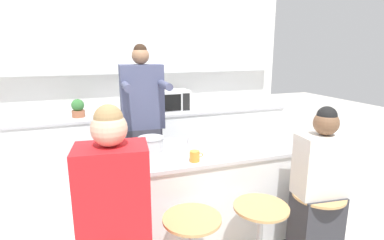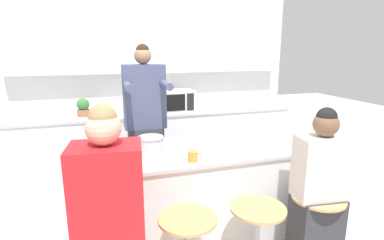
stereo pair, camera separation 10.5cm
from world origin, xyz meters
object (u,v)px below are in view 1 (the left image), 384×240
at_px(person_wrapped_blanket, 116,228).
at_px(person_cooking, 143,133).
at_px(kitchen_island, 195,195).
at_px(bar_stool_center_right, 259,240).
at_px(person_seated_near, 318,198).
at_px(potted_plant, 78,108).
at_px(cooking_pot, 151,144).
at_px(microwave, 169,101).
at_px(fruit_bowl, 239,138).
at_px(coffee_cup_near, 195,156).
at_px(bar_stool_rightmost, 316,226).

bearing_deg(person_wrapped_blanket, person_cooking, 79.06).
height_order(kitchen_island, bar_stool_center_right, kitchen_island).
bearing_deg(person_seated_near, potted_plant, 134.29).
xyz_separation_m(bar_stool_center_right, person_cooking, (-0.59, 1.38, 0.52)).
bearing_deg(person_wrapped_blanket, potted_plant, 102.14).
bearing_deg(potted_plant, person_cooking, -54.38).
distance_m(bar_stool_center_right, potted_plant, 2.69).
bearing_deg(kitchen_island, potted_plant, 121.22).
height_order(person_wrapped_blanket, cooking_pot, person_wrapped_blanket).
distance_m(person_cooking, potted_plant, 1.13).
bearing_deg(kitchen_island, person_cooking, 114.84).
xyz_separation_m(bar_stool_center_right, microwave, (-0.06, 2.26, 0.70)).
relative_size(person_cooking, microwave, 3.37).
distance_m(kitchen_island, fruit_bowl, 0.69).
distance_m(person_cooking, cooking_pot, 0.61).
xyz_separation_m(kitchen_island, coffee_cup_near, (-0.10, -0.28, 0.49)).
height_order(bar_stool_rightmost, person_seated_near, person_seated_near).
height_order(kitchen_island, fruit_bowl, fruit_bowl).
relative_size(person_cooking, person_seated_near, 1.34).
xyz_separation_m(bar_stool_rightmost, person_cooking, (-1.11, 1.38, 0.52)).
height_order(coffee_cup_near, potted_plant, potted_plant).
height_order(kitchen_island, potted_plant, potted_plant).
bearing_deg(cooking_pot, coffee_cup_near, -54.45).
bearing_deg(bar_stool_center_right, coffee_cup_near, 132.23).
bearing_deg(person_cooking, person_wrapped_blanket, -105.83).
relative_size(bar_stool_center_right, coffee_cup_near, 5.86).
xyz_separation_m(bar_stool_rightmost, person_wrapped_blanket, (-1.56, 0.01, 0.32)).
bearing_deg(coffee_cup_near, person_wrapped_blanket, -149.04).
distance_m(microwave, potted_plant, 1.18).
bearing_deg(fruit_bowl, coffee_cup_near, -147.47).
relative_size(bar_stool_center_right, person_seated_near, 0.48).
bearing_deg(cooking_pot, person_wrapped_blanket, -117.06).
bearing_deg(person_wrapped_blanket, bar_stool_center_right, 6.47).
xyz_separation_m(cooking_pot, microwave, (0.58, 1.48, 0.11)).
bearing_deg(bar_stool_center_right, kitchen_island, 111.13).
distance_m(fruit_bowl, microwave, 1.51).
distance_m(person_seated_near, coffee_cup_near, 1.03).
relative_size(person_cooking, person_wrapped_blanket, 1.24).
height_order(person_seated_near, coffee_cup_near, person_seated_near).
distance_m(bar_stool_center_right, fruit_bowl, 0.99).
relative_size(kitchen_island, bar_stool_rightmost, 3.00).
xyz_separation_m(kitchen_island, cooking_pot, (-0.37, 0.10, 0.51)).
bearing_deg(coffee_cup_near, bar_stool_center_right, -47.77).
distance_m(bar_stool_rightmost, person_seated_near, 0.24).
distance_m(bar_stool_rightmost, cooking_pot, 1.52).
distance_m(kitchen_island, bar_stool_rightmost, 1.04).
bearing_deg(bar_stool_center_right, cooking_pot, 129.17).
distance_m(kitchen_island, coffee_cup_near, 0.57).
distance_m(bar_stool_rightmost, person_wrapped_blanket, 1.59).
distance_m(cooking_pot, microwave, 1.59).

